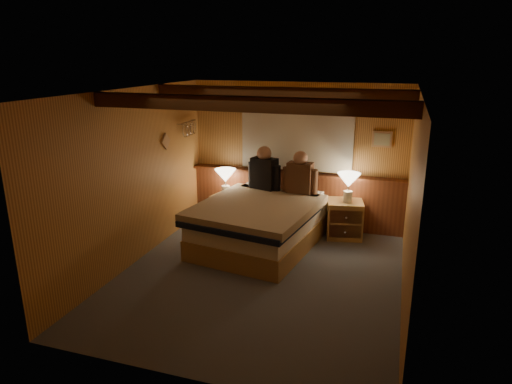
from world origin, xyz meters
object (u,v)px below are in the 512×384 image
at_px(person_left, 264,171).
at_px(person_right, 300,176).
at_px(nightstand_right, 344,219).
at_px(lamp_left, 225,177).
at_px(duffel_bag, 222,228).
at_px(nightstand_left, 226,209).
at_px(lamp_right, 349,182).
at_px(bed, 259,224).

relative_size(person_left, person_right, 1.04).
height_order(nightstand_right, lamp_left, lamp_left).
bearing_deg(duffel_bag, lamp_left, 122.35).
relative_size(nightstand_right, person_right, 0.90).
height_order(person_right, duffel_bag, person_right).
height_order(nightstand_left, person_right, person_right).
xyz_separation_m(person_right, duffel_bag, (-1.13, -0.53, -0.83)).
height_order(lamp_right, person_left, person_left).
bearing_deg(person_right, lamp_left, 179.31).
height_order(bed, duffel_bag, bed).
bearing_deg(bed, nightstand_left, 145.58).
distance_m(lamp_left, duffel_bag, 0.95).
bearing_deg(nightstand_left, nightstand_right, 10.70).
xyz_separation_m(nightstand_right, duffel_bag, (-1.85, -0.61, -0.15)).
height_order(lamp_right, person_right, person_right).
bearing_deg(person_right, bed, -118.95).
distance_m(nightstand_left, lamp_right, 2.19).
distance_m(nightstand_right, lamp_left, 2.11).
height_order(lamp_right, duffel_bag, lamp_right).
distance_m(nightstand_right, person_right, 1.00).
distance_m(bed, person_right, 1.03).
relative_size(lamp_right, person_right, 0.67).
relative_size(nightstand_right, person_left, 0.86).
relative_size(lamp_left, lamp_right, 1.01).
bearing_deg(bed, lamp_right, 40.17).
height_order(nightstand_left, person_left, person_left).
bearing_deg(lamp_right, nightstand_left, 177.83).
height_order(bed, lamp_left, lamp_left).
distance_m(lamp_right, duffel_bag, 2.12).
distance_m(bed, nightstand_right, 1.41).
height_order(nightstand_left, lamp_left, lamp_left).
xyz_separation_m(lamp_right, person_right, (-0.76, -0.05, 0.05)).
xyz_separation_m(nightstand_left, lamp_left, (0.01, -0.01, 0.57)).
relative_size(lamp_left, person_right, 0.67).
distance_m(nightstand_left, nightstand_right, 2.05).
bearing_deg(lamp_right, bed, -148.65).
height_order(bed, lamp_right, lamp_right).
height_order(nightstand_right, lamp_right, lamp_right).
relative_size(bed, nightstand_left, 4.41).
distance_m(nightstand_left, duffel_bag, 0.69).
distance_m(nightstand_right, person_left, 1.50).
bearing_deg(person_left, person_right, 10.70).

